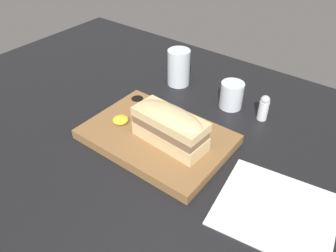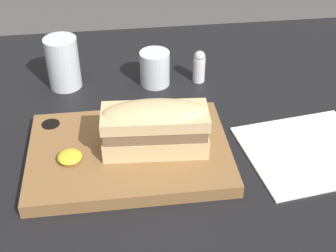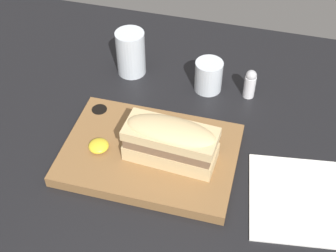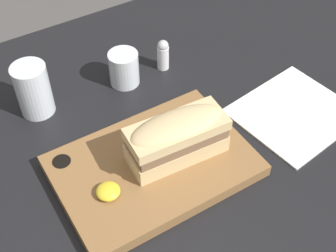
% 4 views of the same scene
% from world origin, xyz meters
% --- Properties ---
extents(dining_table, '(1.60, 0.99, 0.02)m').
position_xyz_m(dining_table, '(0.00, 0.00, 0.01)').
color(dining_table, black).
rests_on(dining_table, ground).
extents(serving_board, '(0.34, 0.23, 0.02)m').
position_xyz_m(serving_board, '(-0.06, -0.02, 0.03)').
color(serving_board, olive).
rests_on(serving_board, dining_table).
extents(sandwich, '(0.18, 0.08, 0.09)m').
position_xyz_m(sandwich, '(-0.01, -0.02, 0.09)').
color(sandwich, '#DBBC84').
rests_on(sandwich, serving_board).
extents(mustard_dollop, '(0.04, 0.04, 0.02)m').
position_xyz_m(mustard_dollop, '(-0.15, -0.04, 0.05)').
color(mustard_dollop, yellow).
rests_on(mustard_dollop, serving_board).
extents(water_glass, '(0.07, 0.07, 0.11)m').
position_xyz_m(water_glass, '(-0.18, 0.23, 0.07)').
color(water_glass, silver).
rests_on(water_glass, dining_table).
extents(wine_glass, '(0.06, 0.06, 0.07)m').
position_xyz_m(wine_glass, '(0.01, 0.22, 0.05)').
color(wine_glass, silver).
rests_on(wine_glass, dining_table).
extents(napkin, '(0.24, 0.22, 0.00)m').
position_xyz_m(napkin, '(0.25, -0.04, 0.02)').
color(napkin, white).
rests_on(napkin, dining_table).
extents(salt_shaker, '(0.03, 0.03, 0.07)m').
position_xyz_m(salt_shaker, '(0.11, 0.22, 0.06)').
color(salt_shaker, white).
rests_on(salt_shaker, dining_table).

